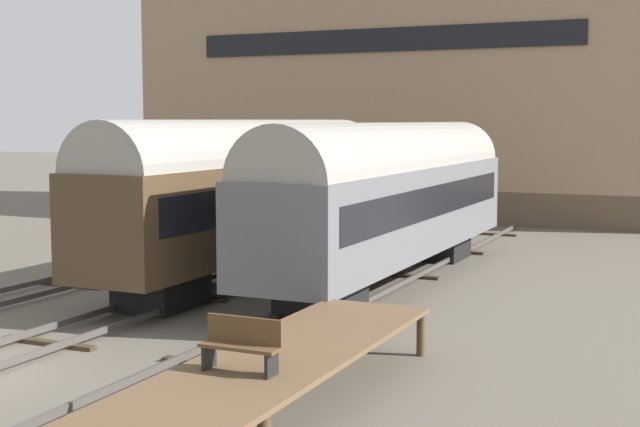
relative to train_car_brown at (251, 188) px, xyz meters
name	(u,v)px	position (x,y,z in m)	size (l,w,h in m)	color
track_right	(130,401)	(4.53, -12.83, -2.85)	(2.60, 60.00, 0.26)	#4C4742
train_car_brown	(251,188)	(0.00, 0.00, 0.00)	(2.92, 16.01, 5.25)	black
train_car_grey	(391,192)	(4.53, 1.11, -0.06)	(3.01, 16.78, 5.17)	black
station_platform	(199,402)	(7.11, -14.58, -2.01)	(2.52, 15.22, 1.07)	brown
bench	(242,343)	(7.02, -13.10, -1.44)	(1.40, 0.40, 0.91)	brown
warehouse_building	(413,63)	(-2.19, 23.27, 5.49)	(29.60, 10.94, 16.98)	brown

